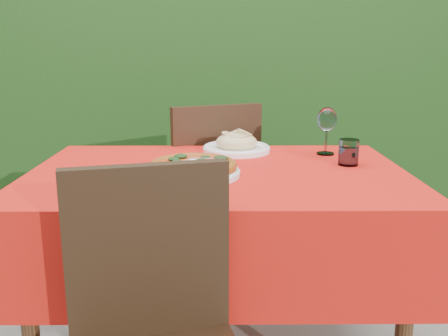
{
  "coord_description": "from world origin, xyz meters",
  "views": [
    {
      "loc": [
        0.01,
        -1.63,
        1.15
      ],
      "look_at": [
        0.02,
        -0.05,
        0.77
      ],
      "focal_mm": 40.0,
      "sensor_mm": 36.0,
      "label": 1
    }
  ],
  "objects_px": {
    "chair_near": "(156,331)",
    "chair_far": "(209,187)",
    "pizza_plate": "(193,168)",
    "wine_glass": "(327,121)",
    "pasta_plate": "(236,145)",
    "fork": "(128,173)",
    "water_glass": "(349,154)"
  },
  "relations": [
    {
      "from": "pizza_plate",
      "to": "fork",
      "type": "xyz_separation_m",
      "value": [
        -0.21,
        0.02,
        -0.02
      ]
    },
    {
      "from": "wine_glass",
      "to": "chair_near",
      "type": "bearing_deg",
      "value": -123.57
    },
    {
      "from": "chair_near",
      "to": "pizza_plate",
      "type": "distance_m",
      "value": 0.58
    },
    {
      "from": "water_glass",
      "to": "wine_glass",
      "type": "distance_m",
      "value": 0.2
    },
    {
      "from": "chair_near",
      "to": "pizza_plate",
      "type": "bearing_deg",
      "value": 68.41
    },
    {
      "from": "fork",
      "to": "pasta_plate",
      "type": "bearing_deg",
      "value": 9.21
    },
    {
      "from": "pizza_plate",
      "to": "chair_near",
      "type": "bearing_deg",
      "value": -97.07
    },
    {
      "from": "pasta_plate",
      "to": "wine_glass",
      "type": "xyz_separation_m",
      "value": [
        0.34,
        -0.05,
        0.1
      ]
    },
    {
      "from": "fork",
      "to": "chair_near",
      "type": "bearing_deg",
      "value": -109.72
    },
    {
      "from": "water_glass",
      "to": "wine_glass",
      "type": "bearing_deg",
      "value": 103.62
    },
    {
      "from": "pizza_plate",
      "to": "fork",
      "type": "distance_m",
      "value": 0.21
    },
    {
      "from": "chair_near",
      "to": "wine_glass",
      "type": "distance_m",
      "value": 1.07
    },
    {
      "from": "chair_near",
      "to": "fork",
      "type": "height_order",
      "value": "chair_near"
    },
    {
      "from": "pasta_plate",
      "to": "chair_far",
      "type": "bearing_deg",
      "value": 111.72
    },
    {
      "from": "pasta_plate",
      "to": "wine_glass",
      "type": "height_order",
      "value": "wine_glass"
    },
    {
      "from": "wine_glass",
      "to": "fork",
      "type": "height_order",
      "value": "wine_glass"
    },
    {
      "from": "chair_near",
      "to": "pasta_plate",
      "type": "distance_m",
      "value": 0.95
    },
    {
      "from": "chair_far",
      "to": "pizza_plate",
      "type": "height_order",
      "value": "chair_far"
    },
    {
      "from": "wine_glass",
      "to": "pizza_plate",
      "type": "bearing_deg",
      "value": -146.48
    },
    {
      "from": "chair_near",
      "to": "chair_far",
      "type": "relative_size",
      "value": 0.97
    },
    {
      "from": "pizza_plate",
      "to": "wine_glass",
      "type": "height_order",
      "value": "wine_glass"
    },
    {
      "from": "chair_near",
      "to": "wine_glass",
      "type": "relative_size",
      "value": 4.84
    },
    {
      "from": "fork",
      "to": "chair_far",
      "type": "bearing_deg",
      "value": 33.89
    },
    {
      "from": "chair_near",
      "to": "chair_far",
      "type": "height_order",
      "value": "chair_far"
    },
    {
      "from": "chair_near",
      "to": "chair_far",
      "type": "bearing_deg",
      "value": 70.78
    },
    {
      "from": "pizza_plate",
      "to": "wine_glass",
      "type": "distance_m",
      "value": 0.6
    },
    {
      "from": "pasta_plate",
      "to": "fork",
      "type": "bearing_deg",
      "value": -135.37
    },
    {
      "from": "chair_near",
      "to": "water_glass",
      "type": "relative_size",
      "value": 9.69
    },
    {
      "from": "chair_near",
      "to": "water_glass",
      "type": "distance_m",
      "value": 0.94
    },
    {
      "from": "chair_far",
      "to": "wine_glass",
      "type": "xyz_separation_m",
      "value": [
        0.46,
        -0.34,
        0.35
      ]
    },
    {
      "from": "pizza_plate",
      "to": "wine_glass",
      "type": "relative_size",
      "value": 1.87
    },
    {
      "from": "pizza_plate",
      "to": "wine_glass",
      "type": "bearing_deg",
      "value": 33.52
    }
  ]
}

